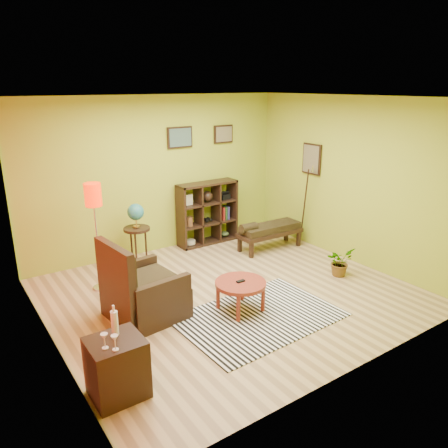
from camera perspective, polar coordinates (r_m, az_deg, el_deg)
ground at (r=6.57m, az=0.80°, el=-9.00°), size 5.00×5.00×0.00m
room_shell at (r=5.94m, az=0.06°, el=6.50°), size 5.04×4.54×2.82m
zebra_rug at (r=5.97m, az=4.54°, el=-11.94°), size 2.15×1.49×0.01m
coffee_table at (r=5.96m, az=2.17°, el=-8.07°), size 0.69×0.69×0.45m
armchair at (r=5.91m, az=-10.74°, el=-8.98°), size 1.00×1.00×1.10m
side_cabinet at (r=4.63m, az=-13.82°, el=-17.72°), size 0.52×0.48×0.93m
floor_lamp at (r=6.52m, az=-16.64°, el=2.46°), size 0.25×0.25×1.63m
globe_table at (r=7.43m, az=-11.41°, el=0.65°), size 0.44×0.44×1.08m
cube_shelf at (r=8.40m, az=-2.09°, el=1.46°), size 1.20×0.35×1.20m
bench at (r=8.16m, az=5.84°, el=-0.79°), size 1.30×0.49×0.59m
potted_plant at (r=7.32m, az=14.85°, el=-5.15°), size 0.47×0.51×0.36m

